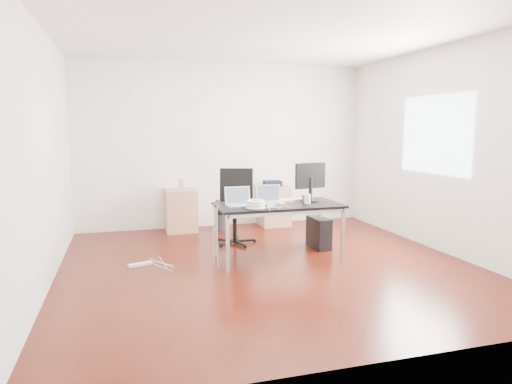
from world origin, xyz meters
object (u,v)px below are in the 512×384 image
object	(u,v)px
office_chair	(235,202)
filing_cabinet_left	(181,210)
pc_tower	(319,233)
desk	(278,208)
filing_cabinet_right	(274,206)

from	to	relation	value
office_chair	filing_cabinet_left	bearing A→B (deg)	144.71
pc_tower	desk	bearing A→B (deg)	-155.79
office_chair	filing_cabinet_right	distance (m)	1.39
office_chair	pc_tower	size ratio (longest dim) A/B	2.40
filing_cabinet_left	pc_tower	bearing A→B (deg)	-42.88
office_chair	filing_cabinet_left	xyz separation A→B (m)	(-0.69, 0.99, -0.26)
desk	office_chair	size ratio (longest dim) A/B	1.48
office_chair	desk	bearing A→B (deg)	-52.34
office_chair	filing_cabinet_right	world-z (taller)	office_chair
desk	office_chair	bearing A→B (deg)	107.70
filing_cabinet_left	filing_cabinet_right	distance (m)	1.63
desk	office_chair	xyz separation A→B (m)	(-0.32, 1.01, -0.07)
desk	pc_tower	xyz separation A→B (m)	(0.74, 0.37, -0.46)
desk	filing_cabinet_right	world-z (taller)	desk
filing_cabinet_right	pc_tower	bearing A→B (deg)	-85.46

